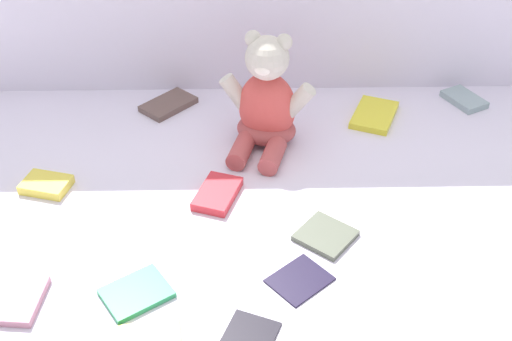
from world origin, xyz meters
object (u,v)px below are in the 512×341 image
object	(u,v)px
book_case_0	(46,185)
book_case_2	(326,235)
book_case_1	(464,99)
book_case_10	(300,279)
book_case_5	(374,115)
book_case_3	(168,104)
book_case_6	(136,293)
teddy_bear	(266,104)
book_case_11	(19,300)
book_case_4	(217,194)
book_case_8	(249,337)

from	to	relation	value
book_case_0	book_case_2	xyz separation A→B (m)	(0.55, -0.16, -0.00)
book_case_1	book_case_10	bearing A→B (deg)	-154.61
book_case_5	book_case_3	bearing A→B (deg)	16.02
book_case_6	book_case_0	bearing A→B (deg)	3.00
book_case_6	book_case_10	size ratio (longest dim) A/B	1.09
teddy_bear	book_case_1	bearing A→B (deg)	33.69
teddy_bear	book_case_6	world-z (taller)	teddy_bear
book_case_11	book_case_4	bearing A→B (deg)	45.27
book_case_1	book_case_4	xyz separation A→B (m)	(-0.59, -0.35, 0.00)
book_case_2	book_case_4	world-z (taller)	book_case_4
book_case_0	book_case_3	size ratio (longest dim) A/B	0.72
book_case_0	book_case_1	bearing A→B (deg)	-55.91
book_case_11	book_case_2	bearing A→B (deg)	20.96
teddy_bear	book_case_1	xyz separation A→B (m)	(0.49, 0.16, -0.09)
book_case_8	book_case_11	size ratio (longest dim) A/B	0.89
book_case_5	book_case_8	distance (m)	0.70
book_case_4	book_case_11	size ratio (longest dim) A/B	1.10
book_case_5	book_case_6	xyz separation A→B (m)	(-0.49, -0.54, -0.00)
book_case_0	book_case_8	size ratio (longest dim) A/B	1.01
book_case_8	book_case_10	distance (m)	0.15
book_case_3	book_case_5	xyz separation A→B (m)	(0.49, -0.06, 0.00)
book_case_3	book_case_4	size ratio (longest dim) A/B	1.13
book_case_0	book_case_5	size ratio (longest dim) A/B	0.67
teddy_bear	book_case_1	distance (m)	0.52
book_case_11	book_case_3	bearing A→B (deg)	77.96
book_case_0	book_case_11	world-z (taller)	book_case_0
book_case_0	book_case_4	size ratio (longest dim) A/B	0.82
book_case_11	book_case_0	bearing A→B (deg)	100.51
teddy_bear	book_case_8	xyz separation A→B (m)	(-0.04, -0.54, -0.09)
book_case_0	book_case_5	world-z (taller)	book_case_0
book_case_1	book_case_11	distance (m)	1.10
book_case_3	book_case_6	distance (m)	0.60
book_case_6	book_case_11	size ratio (longest dim) A/B	1.04
book_case_6	book_case_8	size ratio (longest dim) A/B	1.17
book_case_5	book_case_11	distance (m)	0.87
book_case_4	book_case_10	bearing A→B (deg)	-37.94
book_case_5	book_case_6	distance (m)	0.73
book_case_1	book_case_3	world-z (taller)	book_case_1
teddy_bear	book_case_10	xyz separation A→B (m)	(0.04, -0.42, -0.09)
book_case_4	book_case_8	distance (m)	0.35
book_case_3	book_case_11	world-z (taller)	same
book_case_3	book_case_2	bearing A→B (deg)	168.70
book_case_0	book_case_4	bearing A→B (deg)	-80.52
book_case_5	teddy_bear	bearing A→B (deg)	42.32
book_case_0	book_case_2	distance (m)	0.57
teddy_bear	book_case_5	world-z (taller)	teddy_bear
book_case_0	book_case_6	bearing A→B (deg)	-127.74
book_case_8	book_case_10	world-z (taller)	same
book_case_0	book_case_11	bearing A→B (deg)	-159.37
book_case_5	book_case_6	world-z (taller)	book_case_5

